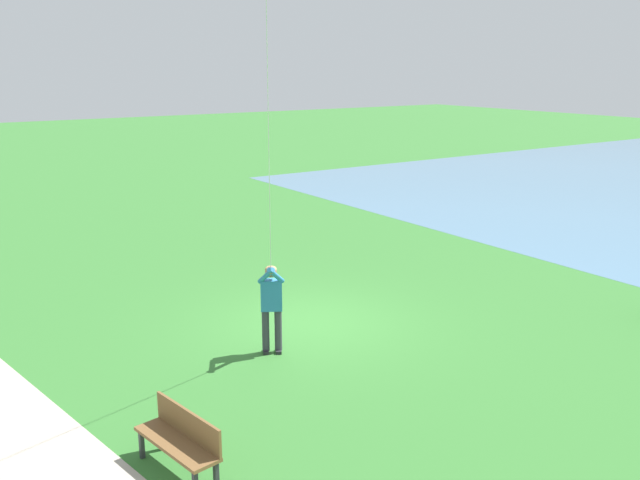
# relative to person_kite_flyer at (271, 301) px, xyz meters

# --- Properties ---
(ground_plane) EXTENTS (120.00, 120.00, 0.00)m
(ground_plane) POSITION_rel_person_kite_flyer_xyz_m (-1.48, -0.91, -1.05)
(ground_plane) COLOR #33702D
(walkway_path) EXTENTS (7.74, 31.95, 0.02)m
(walkway_path) POSITION_rel_person_kite_flyer_xyz_m (4.99, 1.09, -1.04)
(walkway_path) COLOR #ADA393
(walkway_path) RESTS_ON ground
(person_kite_flyer) EXTENTS (0.52, 0.62, 1.83)m
(person_kite_flyer) POSITION_rel_person_kite_flyer_xyz_m (0.00, 0.00, 0.00)
(person_kite_flyer) COLOR #232328
(person_kite_flyer) RESTS_ON ground
(park_bench_near_walkway) EXTENTS (0.69, 1.55, 0.88)m
(park_bench_near_walkway) POSITION_rel_person_kite_flyer_xyz_m (3.01, 2.78, -0.54)
(park_bench_near_walkway) COLOR brown
(park_bench_near_walkway) RESTS_ON ground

